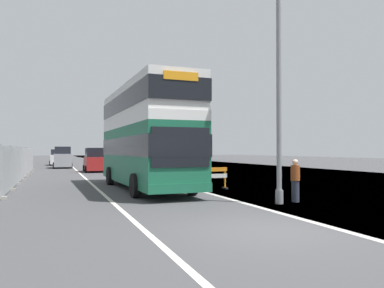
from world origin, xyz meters
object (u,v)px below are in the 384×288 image
(lamppost_foreground, at_px, (279,90))
(pedestrian_at_kerb, at_px, (295,181))
(roadworks_barrier, at_px, (209,176))
(car_receding_far, at_px, (58,158))
(car_receding_mid, at_px, (62,158))
(car_oncoming_near, at_px, (96,161))
(car_far_side, at_px, (61,156))
(double_decker_bus, at_px, (145,135))

(lamppost_foreground, height_order, pedestrian_at_kerb, lamppost_foreground)
(pedestrian_at_kerb, bearing_deg, roadworks_barrier, 104.16)
(lamppost_foreground, relative_size, car_receding_far, 1.96)
(roadworks_barrier, bearing_deg, car_receding_mid, 103.32)
(lamppost_foreground, xyz_separation_m, car_receding_far, (-7.21, 40.85, -3.18))
(lamppost_foreground, xyz_separation_m, roadworks_barrier, (-0.49, 5.45, -3.46))
(pedestrian_at_kerb, bearing_deg, car_oncoming_near, 102.16)
(lamppost_foreground, relative_size, car_oncoming_near, 2.26)
(car_oncoming_near, height_order, car_receding_far, car_oncoming_near)
(roadworks_barrier, relative_size, car_receding_far, 0.44)
(lamppost_foreground, distance_m, roadworks_barrier, 6.47)
(car_receding_far, bearing_deg, roadworks_barrier, -79.26)
(roadworks_barrier, distance_m, car_far_side, 45.20)
(roadworks_barrier, height_order, pedestrian_at_kerb, pedestrian_at_kerb)
(lamppost_foreground, distance_m, pedestrian_at_kerb, 3.46)
(roadworks_barrier, xyz_separation_m, car_oncoming_near, (-3.64, 17.77, 0.31))
(roadworks_barrier, xyz_separation_m, pedestrian_at_kerb, (1.32, -5.24, 0.11))
(car_receding_mid, relative_size, car_receding_far, 0.91)
(car_far_side, height_order, pedestrian_at_kerb, car_far_side)
(car_receding_mid, xyz_separation_m, pedestrian_at_kerb, (7.62, -31.82, -0.29))
(car_oncoming_near, distance_m, car_receding_mid, 9.20)
(car_oncoming_near, bearing_deg, car_receding_mid, 106.79)
(lamppost_foreground, distance_m, car_oncoming_near, 23.79)
(lamppost_foreground, height_order, car_receding_far, lamppost_foreground)
(car_receding_far, xyz_separation_m, car_far_side, (0.51, 9.36, 0.04))
(lamppost_foreground, distance_m, car_receding_far, 41.61)
(double_decker_bus, height_order, pedestrian_at_kerb, double_decker_bus)
(roadworks_barrier, xyz_separation_m, car_receding_mid, (-6.29, 26.58, 0.40))
(lamppost_foreground, distance_m, car_receding_mid, 32.88)
(car_receding_far, relative_size, pedestrian_at_kerb, 2.80)
(pedestrian_at_kerb, bearing_deg, lamppost_foreground, -166.29)
(double_decker_bus, height_order, car_receding_mid, double_decker_bus)
(car_oncoming_near, bearing_deg, pedestrian_at_kerb, -77.84)
(car_receding_mid, xyz_separation_m, car_receding_far, (-0.42, 8.83, -0.12))
(car_receding_far, bearing_deg, car_oncoming_near, -80.09)
(double_decker_bus, distance_m, car_oncoming_near, 16.46)
(car_far_side, bearing_deg, pedestrian_at_kerb, -81.44)
(double_decker_bus, bearing_deg, car_far_side, 94.36)
(car_receding_mid, bearing_deg, roadworks_barrier, -76.68)
(roadworks_barrier, bearing_deg, lamppost_foreground, -84.85)
(car_receding_mid, distance_m, pedestrian_at_kerb, 32.72)
(car_oncoming_near, height_order, pedestrian_at_kerb, car_oncoming_near)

